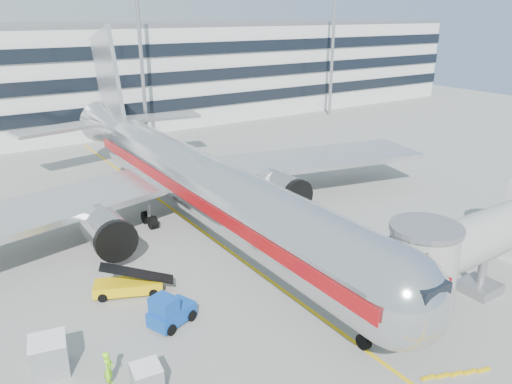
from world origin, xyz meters
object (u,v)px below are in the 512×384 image
belt_loader (129,285)px  cargo_container_front (147,379)px  ramp_worker (109,369)px  baggage_tug (169,312)px  cargo_container_right (49,356)px  main_jet (194,179)px

belt_loader → cargo_container_front: belt_loader is taller
ramp_worker → baggage_tug: bearing=-29.7°
belt_loader → cargo_container_right: (-5.95, -4.97, 0.33)m
belt_loader → ramp_worker: bearing=-116.4°
cargo_container_right → cargo_container_front: bearing=-49.3°
belt_loader → cargo_container_right: 7.75m
main_jet → baggage_tug: 14.59m
main_jet → ramp_worker: 19.58m
main_jet → cargo_container_right: size_ratio=24.37×
main_jet → baggage_tug: (-7.78, -11.87, -3.36)m
belt_loader → baggage_tug: 4.71m
ramp_worker → cargo_container_right: bearing=66.3°
cargo_container_right → ramp_worker: (2.16, -2.65, 0.01)m
ramp_worker → belt_loader: bearing=0.7°
baggage_tug → cargo_container_right: size_ratio=1.46×
baggage_tug → cargo_container_front: baggage_tug is taller
cargo_container_front → ramp_worker: ramp_worker is taller
belt_loader → baggage_tug: bearing=-80.6°
main_jet → ramp_worker: size_ratio=26.46×
baggage_tug → cargo_container_right: (-6.71, -0.33, 0.07)m
belt_loader → cargo_container_front: (-2.42, -9.06, 0.11)m
main_jet → ramp_worker: bearing=-129.7°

